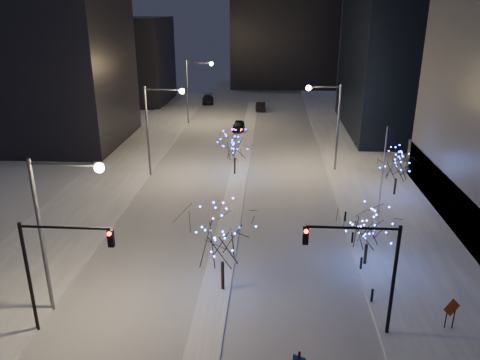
# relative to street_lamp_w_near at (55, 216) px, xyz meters

# --- Properties ---
(ground) EXTENTS (160.00, 160.00, 0.00)m
(ground) POSITION_rel_street_lamp_w_near_xyz_m (8.94, -2.00, -6.50)
(ground) COLOR silver
(ground) RESTS_ON ground
(road) EXTENTS (20.00, 130.00, 0.02)m
(road) POSITION_rel_street_lamp_w_near_xyz_m (8.94, 33.00, -6.49)
(road) COLOR silver
(road) RESTS_ON ground
(median) EXTENTS (2.00, 80.00, 0.15)m
(median) POSITION_rel_street_lamp_w_near_xyz_m (8.94, 28.00, -6.42)
(median) COLOR white
(median) RESTS_ON ground
(east_sidewalk) EXTENTS (10.00, 90.00, 0.15)m
(east_sidewalk) POSITION_rel_street_lamp_w_near_xyz_m (23.94, 18.00, -6.42)
(east_sidewalk) COLOR white
(east_sidewalk) RESTS_ON ground
(west_sidewalk) EXTENTS (8.00, 90.00, 0.15)m
(west_sidewalk) POSITION_rel_street_lamp_w_near_xyz_m (-5.06, 18.00, -6.42)
(west_sidewalk) COLOR white
(west_sidewalk) RESTS_ON ground
(filler_west_near) EXTENTS (22.00, 18.00, 24.00)m
(filler_west_near) POSITION_rel_street_lamp_w_near_xyz_m (-19.06, 38.00, 5.50)
(filler_west_near) COLOR black
(filler_west_near) RESTS_ON ground
(filler_west_far) EXTENTS (18.00, 16.00, 16.00)m
(filler_west_far) POSITION_rel_street_lamp_w_near_xyz_m (-17.06, 68.00, 1.50)
(filler_west_far) COLOR black
(filler_west_far) RESTS_ON ground
(street_lamp_w_near) EXTENTS (4.40, 0.56, 10.00)m
(street_lamp_w_near) POSITION_rel_street_lamp_w_near_xyz_m (0.00, 0.00, 0.00)
(street_lamp_w_near) COLOR #595E66
(street_lamp_w_near) RESTS_ON ground
(street_lamp_w_mid) EXTENTS (4.40, 0.56, 10.00)m
(street_lamp_w_mid) POSITION_rel_street_lamp_w_near_xyz_m (0.00, 25.00, 0.00)
(street_lamp_w_mid) COLOR #595E66
(street_lamp_w_mid) RESTS_ON ground
(street_lamp_w_far) EXTENTS (4.40, 0.56, 10.00)m
(street_lamp_w_far) POSITION_rel_street_lamp_w_near_xyz_m (0.00, 50.00, 0.00)
(street_lamp_w_far) COLOR #595E66
(street_lamp_w_far) RESTS_ON ground
(street_lamp_east) EXTENTS (3.90, 0.56, 10.00)m
(street_lamp_east) POSITION_rel_street_lamp_w_near_xyz_m (19.02, 28.00, -0.05)
(street_lamp_east) COLOR #595E66
(street_lamp_east) RESTS_ON ground
(traffic_signal_west) EXTENTS (5.26, 0.43, 7.00)m
(traffic_signal_west) POSITION_rel_street_lamp_w_near_xyz_m (0.50, -2.00, -1.74)
(traffic_signal_west) COLOR black
(traffic_signal_west) RESTS_ON ground
(traffic_signal_east) EXTENTS (5.26, 0.43, 7.00)m
(traffic_signal_east) POSITION_rel_street_lamp_w_near_xyz_m (17.88, -1.00, -1.74)
(traffic_signal_east) COLOR black
(traffic_signal_east) RESTS_ON ground
(flagpoles) EXTENTS (1.35, 2.60, 8.00)m
(flagpoles) POSITION_rel_street_lamp_w_near_xyz_m (22.30, 15.25, -1.70)
(flagpoles) COLOR silver
(flagpoles) RESTS_ON east_sidewalk
(bollards) EXTENTS (0.16, 12.16, 0.90)m
(bollards) POSITION_rel_street_lamp_w_near_xyz_m (19.14, 8.00, -5.90)
(bollards) COLOR black
(bollards) RESTS_ON east_sidewalk
(car_near) EXTENTS (1.78, 4.36, 1.48)m
(car_near) POSITION_rel_street_lamp_w_near_xyz_m (7.44, 46.05, -5.76)
(car_near) COLOR black
(car_near) RESTS_ON ground
(car_mid) EXTENTS (1.65, 4.70, 1.55)m
(car_mid) POSITION_rel_street_lamp_w_near_xyz_m (10.44, 61.03, -5.73)
(car_mid) COLOR black
(car_mid) RESTS_ON ground
(car_far) EXTENTS (2.79, 5.53, 1.54)m
(car_far) POSITION_rel_street_lamp_w_near_xyz_m (-0.06, 66.83, -5.73)
(car_far) COLOR black
(car_far) RESTS_ON ground
(holiday_tree_median_near) EXTENTS (5.99, 5.99, 6.04)m
(holiday_tree_median_near) POSITION_rel_street_lamp_w_near_xyz_m (9.44, 2.80, -2.50)
(holiday_tree_median_near) COLOR black
(holiday_tree_median_near) RESTS_ON median
(holiday_tree_median_far) EXTENTS (4.08, 4.08, 5.04)m
(holiday_tree_median_far) POSITION_rel_street_lamp_w_near_xyz_m (8.44, 25.79, -3.05)
(holiday_tree_median_far) COLOR black
(holiday_tree_median_far) RESTS_ON median
(holiday_tree_plaza_near) EXTENTS (4.63, 4.63, 4.48)m
(holiday_tree_plaza_near) POSITION_rel_street_lamp_w_near_xyz_m (19.56, 6.77, -3.44)
(holiday_tree_plaza_near) COLOR black
(holiday_tree_plaza_near) RESTS_ON east_sidewalk
(holiday_tree_plaza_far) EXTENTS (5.10, 5.10, 4.93)m
(holiday_tree_plaza_far) POSITION_rel_street_lamp_w_near_xyz_m (25.01, 20.74, -3.20)
(holiday_tree_plaza_far) COLOR black
(holiday_tree_plaza_far) RESTS_ON east_sidewalk
(construction_sign) EXTENTS (1.13, 0.55, 2.02)m
(construction_sign) POSITION_rel_street_lamp_w_near_xyz_m (23.15, -0.37, -5.13)
(construction_sign) COLOR black
(construction_sign) RESTS_ON east_sidewalk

